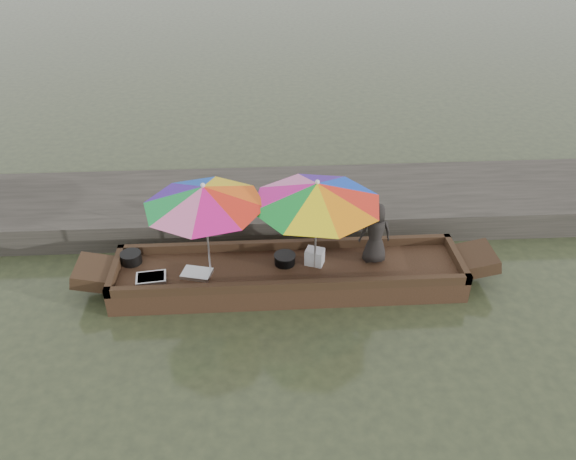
{
  "coord_description": "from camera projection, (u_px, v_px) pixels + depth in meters",
  "views": [
    {
      "loc": [
        -0.43,
        -7.12,
        5.65
      ],
      "look_at": [
        0.0,
        0.1,
        1.0
      ],
      "focal_mm": 35.0,
      "sensor_mm": 36.0,
      "label": 1
    }
  ],
  "objects": [
    {
      "name": "vendor",
      "position": [
        376.0,
        233.0,
        8.77
      ],
      "size": [
        0.51,
        0.34,
        1.03
      ],
      "primitive_type": "imported",
      "rotation": [
        0.0,
        0.0,
        3.17
      ],
      "color": "black",
      "rests_on": "boat_hull"
    },
    {
      "name": "tray_scallop",
      "position": [
        197.0,
        274.0,
        8.69
      ],
      "size": [
        0.51,
        0.41,
        0.06
      ],
      "primitive_type": "cube",
      "rotation": [
        0.0,
        0.0,
        -0.25
      ],
      "color": "silver",
      "rests_on": "boat_hull"
    },
    {
      "name": "charcoal_grill",
      "position": [
        285.0,
        260.0,
        8.93
      ],
      "size": [
        0.33,
        0.33,
        0.15
      ],
      "primitive_type": "cylinder",
      "color": "black",
      "rests_on": "boat_hull"
    },
    {
      "name": "cooking_pot",
      "position": [
        131.0,
        258.0,
        8.95
      ],
      "size": [
        0.33,
        0.33,
        0.18
      ],
      "primitive_type": "cylinder",
      "color": "black",
      "rests_on": "boat_hull"
    },
    {
      "name": "dock",
      "position": [
        281.0,
        204.0,
        10.77
      ],
      "size": [
        22.0,
        2.2,
        0.5
      ],
      "primitive_type": "cube",
      "color": "#2D2B26",
      "rests_on": "ground"
    },
    {
      "name": "umbrella_stern",
      "position": [
        316.0,
        226.0,
        8.47
      ],
      "size": [
        2.33,
        2.33,
        1.55
      ],
      "primitive_type": null,
      "rotation": [
        0.0,
        0.0,
        0.2
      ],
      "color": "blue",
      "rests_on": "boat_hull"
    },
    {
      "name": "umbrella_bow",
      "position": [
        207.0,
        229.0,
        8.39
      ],
      "size": [
        2.03,
        2.03,
        1.55
      ],
      "primitive_type": null,
      "rotation": [
        0.0,
        0.0,
        -0.13
      ],
      "color": "#FF5A0C",
      "rests_on": "boat_hull"
    },
    {
      "name": "supply_bag",
      "position": [
        315.0,
        257.0,
        8.9
      ],
      "size": [
        0.34,
        0.31,
        0.26
      ],
      "primitive_type": "cube",
      "rotation": [
        0.0,
        0.0,
        -0.38
      ],
      "color": "silver",
      "rests_on": "boat_hull"
    },
    {
      "name": "water",
      "position": [
        288.0,
        285.0,
        9.06
      ],
      "size": [
        80.0,
        80.0,
        0.0
      ],
      "primitive_type": "plane",
      "color": "#2E3523",
      "rests_on": "ground"
    },
    {
      "name": "boat_hull",
      "position": [
        288.0,
        277.0,
        8.96
      ],
      "size": [
        5.5,
        1.2,
        0.35
      ],
      "primitive_type": "cube",
      "color": "black",
      "rests_on": "water"
    },
    {
      "name": "tray_crayfish",
      "position": [
        151.0,
        279.0,
        8.56
      ],
      "size": [
        0.48,
        0.36,
        0.09
      ],
      "primitive_type": "cube",
      "rotation": [
        0.0,
        0.0,
        0.12
      ],
      "color": "silver",
      "rests_on": "boat_hull"
    }
  ]
}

